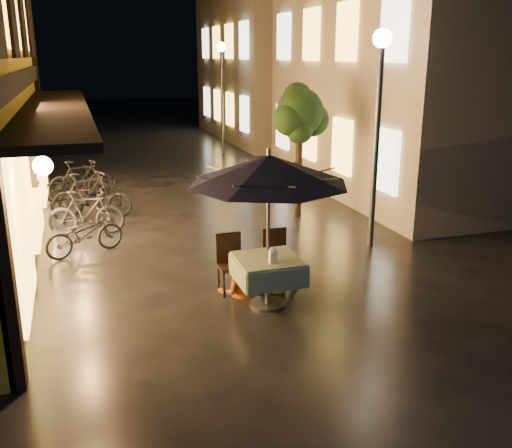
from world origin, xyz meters
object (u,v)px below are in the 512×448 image
object	(u,v)px
cafe_table	(268,270)
person_orange	(237,254)
bicycle_0	(84,234)
person_yellow	(278,252)
streetlamp_near	(379,101)
table_lantern	(273,254)
patio_umbrella	(269,170)

from	to	relation	value
cafe_table	person_orange	distance (m)	0.66
person_orange	bicycle_0	world-z (taller)	person_orange
person_orange	person_yellow	world-z (taller)	person_orange
streetlamp_near	person_orange	size ratio (longest dim) A/B	3.08
table_lantern	bicycle_0	world-z (taller)	table_lantern
cafe_table	person_orange	world-z (taller)	person_orange
streetlamp_near	table_lantern	size ratio (longest dim) A/B	16.92
cafe_table	bicycle_0	xyz separation A→B (m)	(-2.63, 3.33, -0.17)
patio_umbrella	bicycle_0	bearing A→B (deg)	128.31
person_orange	bicycle_0	xyz separation A→B (m)	(-2.31, 2.76, -0.27)
cafe_table	patio_umbrella	distance (m)	1.56
patio_umbrella	person_yellow	distance (m)	1.59
streetlamp_near	patio_umbrella	world-z (taller)	streetlamp_near
patio_umbrella	person_orange	world-z (taller)	patio_umbrella
cafe_table	person_yellow	distance (m)	0.62
table_lantern	person_yellow	bearing A→B (deg)	64.85
person_orange	bicycle_0	size ratio (longest dim) A/B	0.87
cafe_table	patio_umbrella	size ratio (longest dim) A/B	0.40
streetlamp_near	cafe_table	bearing A→B (deg)	-144.42
streetlamp_near	table_lantern	xyz separation A→B (m)	(-2.94, -2.32, -2.00)
bicycle_0	patio_umbrella	bearing A→B (deg)	-164.16
patio_umbrella	person_orange	bearing A→B (deg)	119.70
streetlamp_near	patio_umbrella	distance (m)	3.70
patio_umbrella	streetlamp_near	bearing A→B (deg)	35.58
patio_umbrella	person_orange	xyz separation A→B (m)	(-0.32, 0.57, -1.46)
table_lantern	person_orange	distance (m)	0.88
table_lantern	person_orange	world-z (taller)	person_orange
cafe_table	table_lantern	size ratio (longest dim) A/B	3.96
cafe_table	table_lantern	world-z (taller)	table_lantern
streetlamp_near	patio_umbrella	xyz separation A→B (m)	(-2.94, -2.10, -0.77)
streetlamp_near	person_yellow	distance (m)	3.79
person_yellow	patio_umbrella	bearing A→B (deg)	70.07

